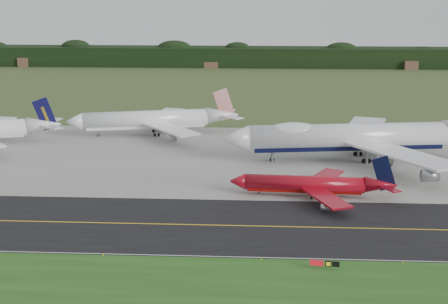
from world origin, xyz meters
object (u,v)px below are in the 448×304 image
Objects in this scene: jet_ba_747 at (357,137)px; jet_red_737 at (313,185)px; taxiway_sign at (324,264)px; jet_star_tail at (155,120)px.

jet_ba_747 is 2.04× the size of jet_red_737.
jet_ba_747 is 36.89m from jet_red_737.
jet_ba_747 reaches higher than taxiway_sign.
jet_ba_747 is 1.39× the size of jet_star_tail.
jet_star_tail is (-62.34, 28.82, -1.70)m from jet_ba_747.
jet_red_737 is 78.34m from jet_star_tail.
jet_ba_747 is 75.29m from taxiway_sign.
jet_ba_747 is 68.70m from jet_star_tail.
jet_ba_747 is 15.54× the size of taxiway_sign.
jet_star_tail is at bearing 155.19° from jet_ba_747.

